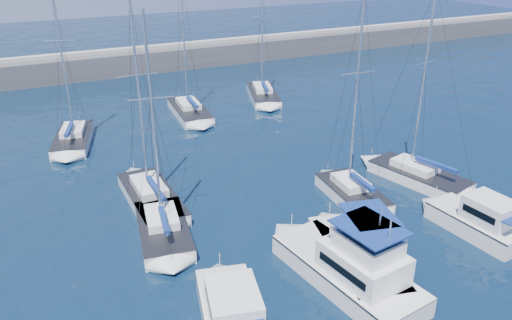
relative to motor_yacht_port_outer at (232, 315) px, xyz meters
name	(u,v)px	position (x,y,z in m)	size (l,w,h in m)	color
ground	(362,255)	(9.72, 2.26, -0.94)	(220.00, 220.00, 0.00)	black
breakwater	(139,63)	(9.72, 54.26, 0.11)	(160.00, 6.00, 4.45)	#424244
motor_yacht_port_outer	(232,315)	(0.00, 0.00, 0.00)	(4.37, 7.13, 3.20)	silver
motor_yacht_port_inner	(353,269)	(7.29, 0.14, 0.19)	(4.68, 9.61, 4.69)	silver
motor_yacht_stbd_inner	(359,255)	(8.40, 1.03, 0.19)	(5.23, 8.77, 4.69)	silver
motor_yacht_stbd_outer	(480,222)	(17.87, 0.73, 0.00)	(3.08, 6.39, 3.20)	silver
sailboat_mid_a	(163,230)	(-0.50, 9.67, -0.41)	(4.22, 7.40, 14.54)	silver
sailboat_mid_b	(152,198)	(0.05, 14.28, -0.42)	(3.09, 8.48, 14.98)	silver
sailboat_mid_c	(352,193)	(13.44, 8.30, -0.39)	(3.63, 6.74, 14.98)	silver
sailboat_mid_e	(419,176)	(19.89, 8.30, -0.41)	(4.74, 8.31, 15.03)	silver
sailboat_back_a	(73,138)	(-3.22, 28.95, -0.41)	(5.05, 8.37, 15.15)	silver
sailboat_back_b	(190,111)	(9.29, 31.75, -0.40)	(3.99, 8.85, 17.02)	silver
sailboat_back_c	(263,94)	(19.28, 33.71, -0.42)	(5.77, 9.29, 15.25)	silver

